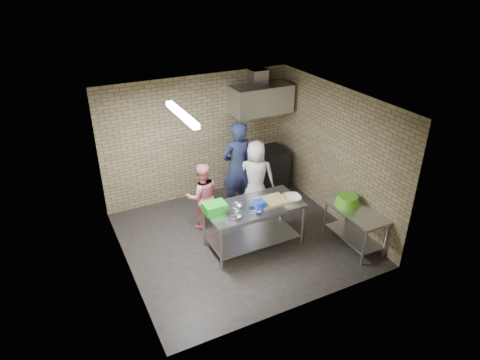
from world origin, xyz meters
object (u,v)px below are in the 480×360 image
blue_tub (259,204)px  woman_white (256,177)px  stove (260,170)px  man_navy (237,167)px  side_counter (354,227)px  bottle_green (275,98)px  green_crate (215,208)px  woman_pink (202,196)px  prep_table (253,226)px  green_basin (347,200)px

blue_tub → woman_white: woman_white is taller
stove → man_navy: 1.18m
side_counter → woman_white: woman_white is taller
stove → bottle_green: bottle_green is taller
man_navy → woman_white: 0.44m
side_counter → stove: stove is taller
green_crate → blue_tub: bearing=-16.3°
woman_white → green_crate: bearing=66.9°
stove → woman_pink: 2.04m
man_navy → woman_white: size_ratio=1.24×
green_crate → bottle_green: 3.32m
man_navy → blue_tub: bearing=73.4°
stove → blue_tub: bearing=-119.9°
prep_table → side_counter: bearing=-25.7°
blue_tub → bottle_green: bearing=54.6°
blue_tub → man_navy: bearing=78.8°
stove → woman_white: size_ratio=0.77×
prep_table → green_crate: green_crate is taller
side_counter → blue_tub: blue_tub is taller
side_counter → woman_white: (-1.02, 1.93, 0.40)m
bottle_green → woman_pink: (-2.26, -1.17, -1.33)m
prep_table → stove: size_ratio=1.45×
green_basin → woman_white: (-1.00, 1.68, -0.06)m
green_basin → woman_white: woman_white is taller
blue_tub → man_navy: (0.29, 1.46, 0.04)m
blue_tub → man_navy: size_ratio=0.10×
prep_table → blue_tub: blue_tub is taller
green_crate → stove: bearing=43.5°
woman_white → prep_table: bearing=90.2°
prep_table → blue_tub: bearing=-63.4°
stove → blue_tub: blue_tub is taller
blue_tub → woman_pink: size_ratio=0.14×
prep_table → stove: bearing=57.8°
woman_pink → woman_white: 1.24m
side_counter → stove: (-0.45, 2.75, 0.08)m
green_basin → woman_white: bearing=120.8°
bottle_green → stove: bearing=-151.9°
woman_pink → blue_tub: bearing=127.3°
prep_table → green_basin: (1.65, -0.56, 0.40)m
stove → green_basin: green_basin is taller
green_crate → woman_white: size_ratio=0.25×
woman_pink → bottle_green: bearing=-144.9°
green_basin → prep_table: bearing=161.4°
blue_tub → bottle_green: (1.62, 2.28, 1.08)m
green_basin → woman_pink: 2.74m
side_counter → green_basin: 0.52m
stove → man_navy: size_ratio=0.62×
stove → green_crate: bearing=-136.5°
green_crate → green_basin: green_crate is taller
prep_table → man_navy: 1.50m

